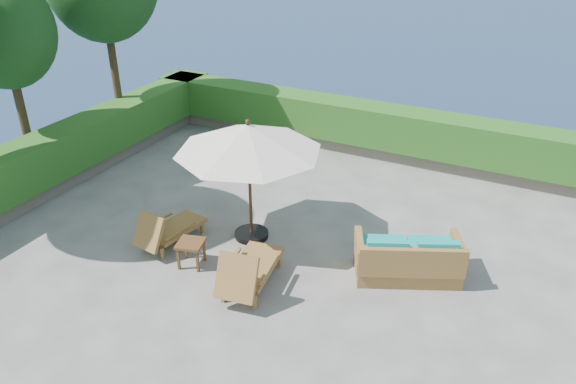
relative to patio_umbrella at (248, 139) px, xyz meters
The scene contains 13 objects.
ground 2.25m from the patio_umbrella, 54.62° to the right, with size 12.00×12.00×0.00m, color gray.
foundation 3.75m from the patio_umbrella, 54.62° to the right, with size 12.00×12.00×3.00m, color #5E564B.
ocean 5.18m from the patio_umbrella, 54.62° to the right, with size 600.00×600.00×0.00m, color #172C49.
planter_wall_far 5.39m from the patio_umbrella, 85.16° to the left, with size 12.00×0.60×0.36m, color gray.
planter_wall_left 5.56m from the patio_umbrella, behind, with size 0.60×12.00×0.36m, color gray.
hedge_far 5.18m from the patio_umbrella, 85.16° to the left, with size 12.40×0.90×1.00m, color #254F16.
hedge_left 5.37m from the patio_umbrella, behind, with size 0.90×12.40×1.00m, color #254F16.
tree_mid 6.14m from the patio_umbrella, behind, with size 2.20×2.20×4.83m.
patio_umbrella is the anchor object (origin of this frame).
lounge_left 2.42m from the patio_umbrella, 142.92° to the right, with size 0.80×1.55×0.85m.
lounge_right 2.43m from the patio_umbrella, 61.48° to the right, with size 0.94×1.76×0.97m.
side_table 2.25m from the patio_umbrella, 110.40° to the right, with size 0.58×0.58×0.50m.
wicker_loveseat 3.65m from the patio_umbrella, ahead, with size 2.09×1.64×0.92m.
Camera 1 is at (4.57, -7.69, 6.13)m, focal length 35.00 mm.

